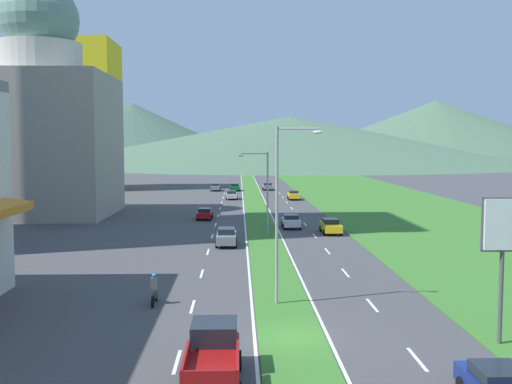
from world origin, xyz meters
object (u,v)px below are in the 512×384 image
Objects in this scene: car_6 at (232,195)px; car_9 at (268,186)px; car_0 at (226,236)px; motorcycle_rider at (154,291)px; pickup_truck_0 at (213,358)px; car_7 at (215,187)px; car_2 at (291,221)px; car_3 at (294,195)px; car_5 at (235,187)px; street_lamp_near at (281,204)px; car_4 at (205,213)px; car_1 at (331,226)px; street_lamp_mid at (264,187)px.

car_6 is 20.99m from car_9.
car_0 is 65.19m from car_9.
car_6 is 64.84m from motorcycle_rider.
car_7 is at bearing 2.14° from pickup_truck_0.
car_2 is at bearing -31.83° from car_0.
motorcycle_rider reaches higher than car_3.
car_5 is at bearing -87.25° from car_7.
car_0 is 45.01m from car_6.
car_7 is (-3.77, -0.18, 0.01)m from car_5.
car_0 is 31.08m from pickup_truck_0.
pickup_truck_0 is at bearing -161.34° from motorcycle_rider.
car_3 reaches higher than car_9.
car_7 reaches higher than car_9.
car_3 is (10.18, 44.09, -0.04)m from car_0.
car_4 is (-6.54, 39.05, -5.04)m from street_lamp_near.
street_lamp_near is 20.86m from car_0.
street_lamp_near is at bearing -2.31° from car_9.
car_4 is 46.80m from car_9.
car_0 is at bearing -179.98° from car_6.
pickup_truck_0 is (-6.72, -42.09, 0.23)m from car_2.
street_lamp_near is 2.17× the size of car_1.
car_7 is 2.15× the size of motorcycle_rider.
car_5 is 0.98× the size of car_9.
car_9 is at bearing -171.09° from car_3.
car_0 is 12.96m from car_2.
street_lamp_mid reaches higher than pickup_truck_0.
street_lamp_mid is 1.94× the size of car_3.
street_lamp_near is 25.37m from street_lamp_mid.
car_9 is at bearing 86.82° from street_lamp_mid.
car_5 is 94.05m from pickup_truck_0.
car_1 is at bearing -169.70° from car_5.
car_1 is 30.31m from motorcycle_rider.
street_lamp_near is 2.51× the size of car_2.
car_9 is at bearing 179.90° from car_2.
car_2 is 52.36m from car_5.
car_1 is 1.03× the size of car_4.
motorcycle_rider is (-3.84, 11.36, -0.24)m from pickup_truck_0.
car_2 is (3.32, 30.97, -5.00)m from street_lamp_near.
street_lamp_mid reaches higher than car_3.
car_7 reaches higher than car_5.
car_1 is at bearing -15.32° from pickup_truck_0.
car_9 is at bearing -4.06° from pickup_truck_0.
car_9 is (10.32, 2.03, -0.02)m from car_7.
street_lamp_mid is at bearing -29.72° from car_2.
street_lamp_near is at bearing -175.23° from car_7.
street_lamp_near is 85.00m from car_9.
car_9 reaches higher than car_4.
car_4 is (-13.21, -25.00, -0.06)m from car_3.
street_lamp_mid is 1.74× the size of car_9.
car_4 is at bearing 175.55° from car_5.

